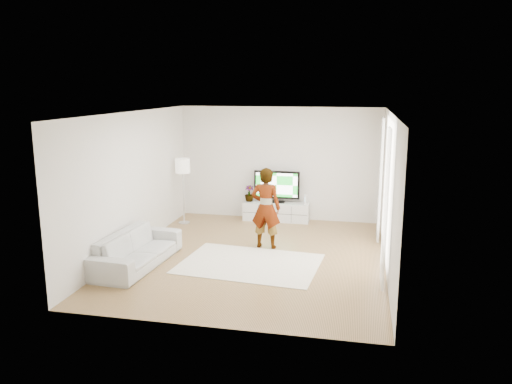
% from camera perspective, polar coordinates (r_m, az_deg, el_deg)
% --- Properties ---
extents(floor, '(6.00, 6.00, 0.00)m').
position_cam_1_polar(floor, '(9.89, -0.21, -7.39)').
color(floor, '#AA814D').
rests_on(floor, ground).
extents(ceiling, '(6.00, 6.00, 0.00)m').
position_cam_1_polar(ceiling, '(9.35, -0.22, 9.03)').
color(ceiling, white).
rests_on(ceiling, wall_back).
extents(wall_left, '(0.02, 6.00, 2.80)m').
position_cam_1_polar(wall_left, '(10.33, -13.91, 1.13)').
color(wall_left, silver).
rests_on(wall_left, floor).
extents(wall_right, '(0.02, 6.00, 2.80)m').
position_cam_1_polar(wall_right, '(9.33, 14.97, -0.06)').
color(wall_right, silver).
rests_on(wall_right, floor).
extents(wall_back, '(5.00, 0.02, 2.80)m').
position_cam_1_polar(wall_back, '(12.43, 2.69, 3.26)').
color(wall_back, silver).
rests_on(wall_back, floor).
extents(wall_front, '(5.00, 0.02, 2.80)m').
position_cam_1_polar(wall_front, '(6.70, -5.61, -4.39)').
color(wall_front, silver).
rests_on(wall_front, floor).
extents(window, '(0.01, 2.60, 2.50)m').
position_cam_1_polar(window, '(9.62, 14.78, 0.60)').
color(window, white).
rests_on(window, wall_right).
extents(curtain_near, '(0.04, 0.70, 2.60)m').
position_cam_1_polar(curtain_near, '(8.36, 14.60, -1.77)').
color(curtain_near, white).
rests_on(curtain_near, floor).
extents(curtain_far, '(0.04, 0.70, 2.60)m').
position_cam_1_polar(curtain_far, '(10.91, 14.02, 1.42)').
color(curtain_far, white).
rests_on(curtain_far, floor).
extents(media_console, '(1.63, 0.46, 0.46)m').
position_cam_1_polar(media_console, '(12.44, 2.34, -2.24)').
color(media_console, silver).
rests_on(media_console, floor).
extents(television, '(1.13, 0.22, 0.79)m').
position_cam_1_polar(television, '(12.32, 2.39, 0.76)').
color(television, black).
rests_on(television, media_console).
extents(game_console, '(0.08, 0.17, 0.22)m').
position_cam_1_polar(game_console, '(12.26, 5.64, -0.86)').
color(game_console, white).
rests_on(game_console, media_console).
extents(potted_plant, '(0.27, 0.27, 0.40)m').
position_cam_1_polar(potted_plant, '(12.47, -0.79, -0.17)').
color(potted_plant, '#3F7238').
rests_on(potted_plant, media_console).
extents(rug, '(2.71, 2.06, 0.01)m').
position_cam_1_polar(rug, '(9.50, -0.72, -8.19)').
color(rug, white).
rests_on(rug, floor).
extents(player, '(0.63, 0.43, 1.67)m').
position_cam_1_polar(player, '(10.19, 1.13, -1.84)').
color(player, '#334772').
rests_on(player, rug).
extents(sofa, '(0.99, 2.22, 0.63)m').
position_cam_1_polar(sofa, '(9.59, -13.43, -6.37)').
color(sofa, beige).
rests_on(sofa, floor).
extents(floor_lamp, '(0.35, 0.35, 1.59)m').
position_cam_1_polar(floor_lamp, '(12.10, -8.39, 2.66)').
color(floor_lamp, silver).
rests_on(floor_lamp, floor).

